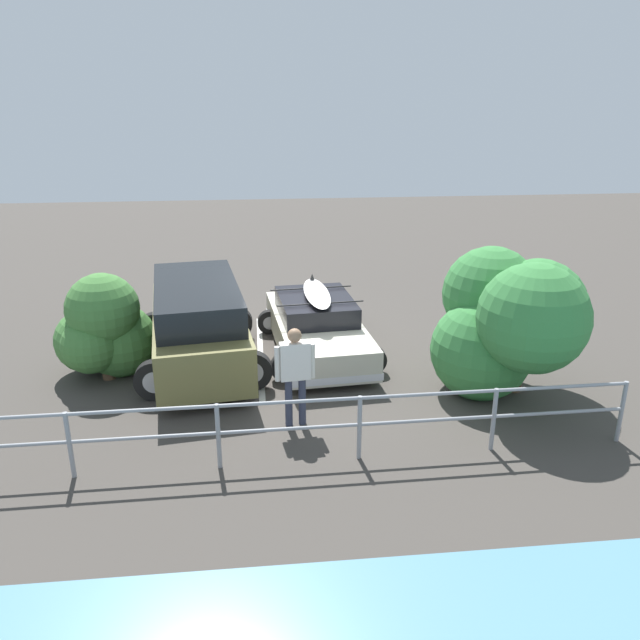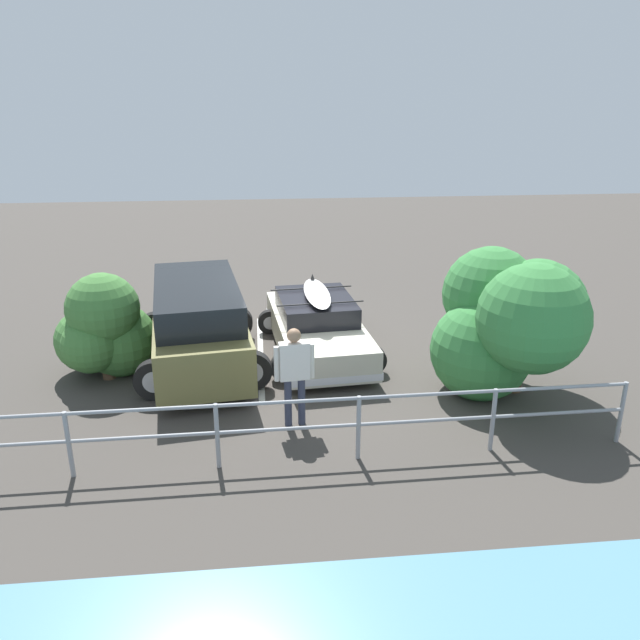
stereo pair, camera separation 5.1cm
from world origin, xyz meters
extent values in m
cube|color=#423D38|center=(0.00, 0.00, -0.01)|extent=(44.00, 44.00, 0.02)
cube|color=silver|center=(0.95, -0.27, 0.00)|extent=(0.12, 4.60, 0.00)
cube|color=#B7B29E|center=(-0.30, -0.27, 0.46)|extent=(2.09, 4.36, 0.62)
cube|color=black|center=(-0.28, -0.44, 0.98)|extent=(1.70, 2.15, 0.43)
cube|color=silver|center=(-0.47, 1.80, 0.28)|extent=(1.78, 0.25, 0.14)
cube|color=silver|center=(-0.12, -2.34, 0.28)|extent=(1.78, 0.25, 0.14)
cylinder|color=black|center=(-1.29, 0.96, 0.28)|extent=(0.57, 0.18, 0.57)
cylinder|color=#B7B7BC|center=(-1.29, 0.96, 0.28)|extent=(0.31, 0.19, 0.31)
cylinder|color=black|center=(0.48, 1.11, 0.28)|extent=(0.57, 0.18, 0.57)
cylinder|color=#B7B7BC|center=(0.48, 1.11, 0.28)|extent=(0.31, 0.19, 0.31)
cylinder|color=black|center=(-1.07, -1.65, 0.28)|extent=(0.57, 0.18, 0.57)
cylinder|color=#B7B7BC|center=(-1.07, -1.65, 0.28)|extent=(0.31, 0.19, 0.31)
cylinder|color=black|center=(0.70, -1.50, 0.28)|extent=(0.57, 0.18, 0.57)
cylinder|color=#B7B7BC|center=(0.70, -1.50, 0.28)|extent=(0.31, 0.19, 0.31)
cylinder|color=black|center=(-0.33, 0.12, 1.24)|extent=(1.83, 0.18, 0.03)
cylinder|color=black|center=(-0.23, -1.00, 1.24)|extent=(1.83, 0.18, 0.03)
ellipsoid|color=white|center=(-0.30, -0.42, 1.30)|extent=(0.57, 2.23, 0.09)
cone|color=black|center=(-0.29, -1.31, 1.41)|extent=(0.10, 0.10, 0.14)
cube|color=brown|center=(2.19, 0.20, 0.71)|extent=(2.35, 4.76, 0.93)
cube|color=black|center=(2.19, 0.20, 1.48)|extent=(2.08, 3.75, 0.59)
cylinder|color=black|center=(2.51, -2.16, 0.81)|extent=(0.70, 0.27, 0.68)
cylinder|color=black|center=(1.12, 1.43, 0.38)|extent=(0.76, 0.22, 0.76)
cylinder|color=#B7B7BC|center=(1.12, 1.43, 0.38)|extent=(0.42, 0.23, 0.42)
cylinder|color=black|center=(2.89, 1.68, 0.38)|extent=(0.76, 0.22, 0.76)
cylinder|color=#B7B7BC|center=(2.89, 1.68, 0.38)|extent=(0.42, 0.23, 0.42)
cylinder|color=black|center=(1.48, -1.28, 0.38)|extent=(0.76, 0.22, 0.76)
cylinder|color=#B7B7BC|center=(1.48, -1.28, 0.38)|extent=(0.42, 0.23, 0.42)
cylinder|color=black|center=(3.26, -1.04, 0.38)|extent=(0.76, 0.22, 0.76)
cylinder|color=#B7B7BC|center=(3.26, -1.04, 0.38)|extent=(0.42, 0.23, 0.42)
cylinder|color=#33384C|center=(0.28, 2.89, 0.43)|extent=(0.13, 0.13, 0.86)
cylinder|color=#33384C|center=(0.51, 2.91, 0.43)|extent=(0.13, 0.13, 0.86)
cube|color=silver|center=(0.39, 2.90, 1.18)|extent=(0.52, 0.26, 0.64)
sphere|color=#9E7556|center=(0.39, 2.90, 1.63)|extent=(0.23, 0.23, 0.23)
cylinder|color=silver|center=(0.10, 2.86, 1.15)|extent=(0.09, 0.09, 0.61)
cylinder|color=silver|center=(0.69, 2.94, 1.15)|extent=(0.09, 0.09, 0.61)
cylinder|color=gray|center=(-4.76, 3.99, 0.53)|extent=(0.07, 0.07, 1.06)
cylinder|color=gray|center=(-2.63, 4.02, 0.53)|extent=(0.07, 0.07, 1.06)
cylinder|color=gray|center=(-0.51, 4.05, 0.53)|extent=(0.07, 0.07, 1.06)
cylinder|color=gray|center=(1.62, 4.09, 0.53)|extent=(0.07, 0.07, 1.06)
cylinder|color=gray|center=(3.75, 4.12, 0.53)|extent=(0.07, 0.07, 1.06)
cylinder|color=gray|center=(0.56, 4.07, 1.03)|extent=(10.64, 0.21, 0.06)
cylinder|color=gray|center=(0.56, 4.07, 0.58)|extent=(10.64, 0.21, 0.06)
cylinder|color=brown|center=(-3.81, 1.98, 0.26)|extent=(0.35, 0.35, 0.52)
sphere|color=#387F3D|center=(-3.45, 1.39, 1.74)|extent=(1.81, 1.81, 1.81)
sphere|color=#387F3D|center=(-3.68, 2.77, 1.73)|extent=(1.92, 1.92, 1.92)
sphere|color=#387F3D|center=(-3.13, 2.00, 0.85)|extent=(1.88, 1.88, 1.88)
sphere|color=#387F3D|center=(-4.15, 1.91, 1.60)|extent=(1.84, 1.84, 1.84)
cylinder|color=brown|center=(3.95, 0.66, 0.22)|extent=(0.25, 0.25, 0.44)
sphere|color=#427A38|center=(4.36, 0.36, 0.70)|extent=(1.29, 1.29, 1.29)
sphere|color=#427A38|center=(4.20, 0.79, 0.77)|extent=(1.12, 1.12, 1.12)
sphere|color=#427A38|center=(4.25, 0.33, 0.83)|extent=(0.97, 0.97, 0.97)
sphere|color=#427A38|center=(4.32, 0.50, 0.74)|extent=(1.22, 1.22, 1.22)
sphere|color=#427A38|center=(3.95, 0.56, 1.41)|extent=(1.41, 1.41, 1.41)
sphere|color=#427A38|center=(3.75, 0.33, 0.67)|extent=(1.48, 1.48, 1.48)
camera|label=1|loc=(0.97, 12.31, 5.28)|focal=35.00mm
camera|label=2|loc=(0.92, 12.32, 5.28)|focal=35.00mm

